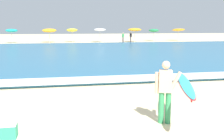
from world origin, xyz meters
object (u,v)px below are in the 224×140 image
beach_umbrella_5 (154,30)px  beachgoer_near_row_left (131,37)px  beach_umbrella_1 (49,30)px  beach_umbrella_2 (72,30)px  beach_umbrella_6 (178,30)px  beach_umbrella_3 (100,30)px  beach_umbrella_4 (135,30)px  beachgoer_near_row_mid (123,37)px  beach_umbrella_0 (11,31)px  cooler_box (6,130)px  surfer_with_board (175,87)px

beach_umbrella_5 → beachgoer_near_row_left: 5.62m
beachgoer_near_row_left → beach_umbrella_1: bearing=174.0°
beach_umbrella_2 → beach_umbrella_6: bearing=2.5°
beach_umbrella_1 → beach_umbrella_3: beach_umbrella_1 is taller
beach_umbrella_4 → beachgoer_near_row_mid: (-2.11, -0.80, -1.17)m
beachgoer_near_row_left → beach_umbrella_5: bearing=28.9°
beach_umbrella_0 → cooler_box: beach_umbrella_0 is taller
beach_umbrella_0 → beach_umbrella_3: 13.59m
beach_umbrella_2 → beach_umbrella_6: beach_umbrella_2 is taller
beach_umbrella_2 → beach_umbrella_5: beach_umbrella_2 is taller
beach_umbrella_6 → cooler_box: (-21.66, -38.10, -1.74)m
beach_umbrella_0 → cooler_box: (6.33, -36.51, -1.72)m
beach_umbrella_3 → beachgoer_near_row_left: (4.97, -0.56, -1.18)m
beachgoer_near_row_left → beach_umbrella_4: bearing=9.9°
beach_umbrella_3 → beach_umbrella_1: bearing=174.2°
beachgoer_near_row_left → beach_umbrella_0: bearing=176.5°
beach_umbrella_3 → beach_umbrella_5: (9.82, 2.11, -0.20)m
beach_umbrella_6 → cooler_box: 43.86m
surfer_with_board → beachgoer_near_row_left: surfer_with_board is taller
beach_umbrella_2 → beach_umbrella_3: 4.57m
beach_umbrella_3 → beachgoer_near_row_mid: beach_umbrella_3 is taller
beach_umbrella_0 → beach_umbrella_4: beach_umbrella_4 is taller
beach_umbrella_2 → beach_umbrella_3: (4.37, -1.33, 0.08)m
beach_umbrella_1 → beachgoer_near_row_mid: (11.48, -2.04, -1.07)m
cooler_box → beach_umbrella_6: bearing=60.4°
beach_umbrella_3 → beachgoer_near_row_mid: 3.93m
surfer_with_board → beach_umbrella_2: size_ratio=1.22×
beach_umbrella_5 → beachgoer_near_row_left: (-4.85, -2.67, -0.98)m
beach_umbrella_0 → beach_umbrella_6: bearing=3.3°
beach_umbrella_6 → beachgoer_near_row_mid: (-10.88, -3.40, -1.08)m
beach_umbrella_1 → beach_umbrella_5: 17.81m
beach_umbrella_6 → cooler_box: beach_umbrella_6 is taller
beach_umbrella_4 → beach_umbrella_3: bearing=175.5°
beach_umbrella_1 → beach_umbrella_0: bearing=-177.6°
beachgoer_near_row_mid → beach_umbrella_2: bearing=162.0°
beach_umbrella_0 → beachgoer_near_row_mid: beach_umbrella_0 is taller
beach_umbrella_2 → cooler_box: bearing=-94.4°
surfer_with_board → beach_umbrella_3: beach_umbrella_3 is taller
beach_umbrella_1 → beach_umbrella_2: beach_umbrella_1 is taller
beach_umbrella_2 → beach_umbrella_6: (18.79, 0.83, -0.02)m
beach_umbrella_4 → beach_umbrella_1: bearing=174.8°
beachgoer_near_row_mid → surfer_with_board: bearing=-100.6°
beach_umbrella_6 → beachgoer_near_row_mid: beach_umbrella_6 is taller
beach_umbrella_2 → beach_umbrella_1: bearing=-171.6°
beach_umbrella_3 → beachgoer_near_row_mid: bearing=-19.3°
beach_umbrella_1 → beach_umbrella_5: (17.76, 1.31, -0.09)m
beachgoer_near_row_mid → beach_umbrella_3: bearing=160.7°
beach_umbrella_2 → beach_umbrella_0: bearing=-175.3°
surfer_with_board → beach_umbrella_2: 37.16m
beach_umbrella_3 → cooler_box: beach_umbrella_3 is taller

